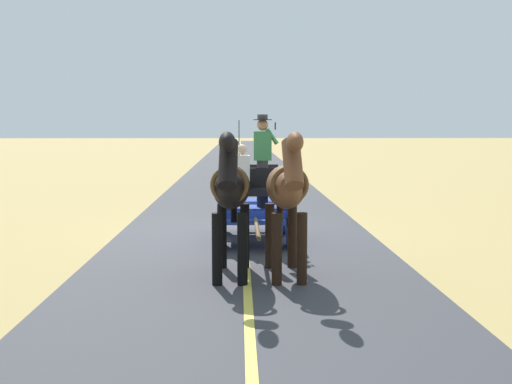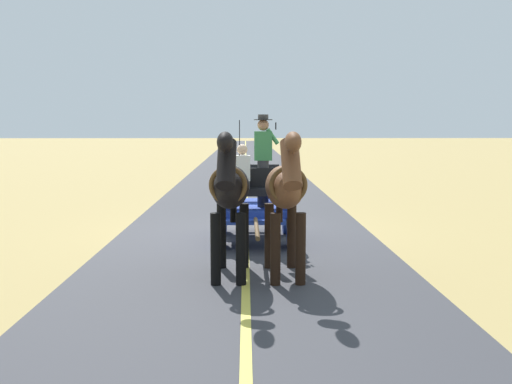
# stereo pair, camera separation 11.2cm
# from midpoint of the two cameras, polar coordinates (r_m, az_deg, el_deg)

# --- Properties ---
(ground_plane) EXTENTS (200.00, 200.00, 0.00)m
(ground_plane) POSITION_cam_midpoint_polar(r_m,az_deg,el_deg) (13.28, -0.72, -3.83)
(ground_plane) COLOR tan
(road_surface) EXTENTS (5.36, 160.00, 0.01)m
(road_surface) POSITION_cam_midpoint_polar(r_m,az_deg,el_deg) (13.28, -0.72, -3.82)
(road_surface) COLOR #38383D
(road_surface) RESTS_ON ground
(road_centre_stripe) EXTENTS (0.12, 160.00, 0.00)m
(road_centre_stripe) POSITION_cam_midpoint_polar(r_m,az_deg,el_deg) (13.28, -0.72, -3.79)
(road_centre_stripe) COLOR #DBCC4C
(road_centre_stripe) RESTS_ON road_surface
(horse_drawn_carriage) EXTENTS (1.43, 4.50, 2.50)m
(horse_drawn_carriage) POSITION_cam_midpoint_polar(r_m,az_deg,el_deg) (12.35, 0.19, -0.76)
(horse_drawn_carriage) COLOR #1E3899
(horse_drawn_carriage) RESTS_ON ground
(horse_near_side) EXTENTS (0.63, 2.13, 2.21)m
(horse_near_side) POSITION_cam_midpoint_polar(r_m,az_deg,el_deg) (9.30, 3.00, 0.13)
(horse_near_side) COLOR brown
(horse_near_side) RESTS_ON ground
(horse_off_side) EXTENTS (0.62, 2.13, 2.21)m
(horse_off_side) POSITION_cam_midpoint_polar(r_m,az_deg,el_deg) (9.29, -2.06, 0.12)
(horse_off_side) COLOR black
(horse_off_side) RESTS_ON ground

